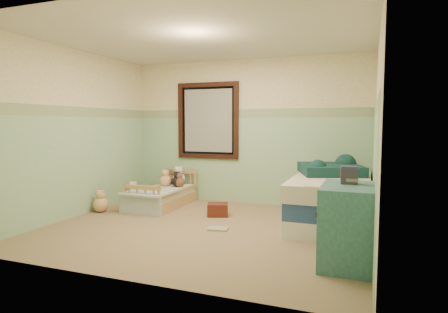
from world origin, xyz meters
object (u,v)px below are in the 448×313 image
at_px(dresser, 347,225).
at_px(twin_bed_frame, 331,216).
at_px(red_pillow, 218,210).
at_px(toddler_bed_frame, 163,201).
at_px(plush_floor_cream, 133,194).
at_px(plush_floor_tan, 101,205).
at_px(floor_book, 218,229).

bearing_deg(dresser, twin_bed_frame, 100.64).
relative_size(twin_bed_frame, red_pillow, 6.43).
height_order(toddler_bed_frame, plush_floor_cream, plush_floor_cream).
bearing_deg(toddler_bed_frame, plush_floor_tan, -132.86).
distance_m(toddler_bed_frame, plush_floor_tan, 1.01).
bearing_deg(floor_book, plush_floor_tan, 162.42).
xyz_separation_m(plush_floor_tan, floor_book, (2.11, -0.28, -0.11)).
relative_size(plush_floor_cream, dresser, 0.30).
distance_m(twin_bed_frame, dresser, 1.61).
relative_size(toddler_bed_frame, twin_bed_frame, 0.69).
bearing_deg(plush_floor_cream, red_pillow, -15.24).
relative_size(plush_floor_cream, twin_bed_frame, 0.12).
relative_size(plush_floor_tan, floor_book, 0.92).
xyz_separation_m(toddler_bed_frame, plush_floor_tan, (-0.69, -0.74, 0.03)).
height_order(plush_floor_cream, floor_book, plush_floor_cream).
bearing_deg(red_pillow, twin_bed_frame, 5.06).
relative_size(plush_floor_cream, red_pillow, 0.79).
height_order(toddler_bed_frame, red_pillow, red_pillow).
height_order(toddler_bed_frame, dresser, dresser).
relative_size(plush_floor_cream, floor_book, 0.92).
xyz_separation_m(toddler_bed_frame, dresser, (3.08, -1.72, 0.31)).
xyz_separation_m(twin_bed_frame, dresser, (0.29, -1.56, 0.29)).
relative_size(toddler_bed_frame, dresser, 1.70).
bearing_deg(dresser, plush_floor_tan, 165.39).
bearing_deg(floor_book, twin_bed_frame, 22.13).
bearing_deg(twin_bed_frame, toddler_bed_frame, 176.53).
xyz_separation_m(twin_bed_frame, red_pillow, (-1.65, -0.15, -0.02)).
height_order(plush_floor_cream, twin_bed_frame, plush_floor_cream).
distance_m(toddler_bed_frame, dresser, 3.54).
bearing_deg(dresser, red_pillow, 144.02).
xyz_separation_m(plush_floor_cream, plush_floor_tan, (0.03, -0.93, 0.00)).
relative_size(toddler_bed_frame, red_pillow, 4.45).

